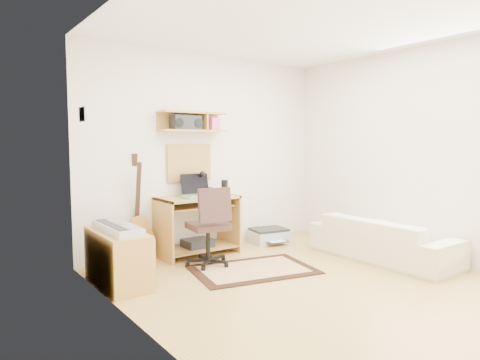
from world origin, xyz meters
TOP-DOWN VIEW (x-y plane):
  - floor at (0.00, 0.00)m, footprint 3.60×4.00m
  - ceiling at (0.00, 0.00)m, footprint 3.60×4.00m
  - back_wall at (0.00, 2.00)m, footprint 3.60×0.01m
  - left_wall at (-1.80, 0.00)m, footprint 0.01×4.00m
  - right_wall at (1.80, 0.00)m, footprint 0.01×4.00m
  - wall_shelf at (-0.30, 1.88)m, footprint 0.90×0.25m
  - cork_board at (-0.30, 1.98)m, footprint 0.64×0.03m
  - wall_photo at (-1.79, 1.50)m, footprint 0.02×0.20m
  - desk at (-0.33, 1.73)m, footprint 1.00×0.55m
  - laptop at (-0.32, 1.71)m, footprint 0.41×0.41m
  - speaker at (0.05, 1.68)m, footprint 0.09×0.09m
  - desk_lamp at (-0.15, 1.87)m, footprint 0.10×0.10m
  - pencil_cup at (-0.07, 1.83)m, footprint 0.07×0.07m
  - boombox at (-0.41, 1.87)m, footprint 0.38×0.17m
  - rug at (-0.17, 0.76)m, footprint 1.49×1.15m
  - task_chair at (-0.49, 1.21)m, footprint 0.55×0.55m
  - cabinet at (-1.58, 1.17)m, footprint 0.40×0.90m
  - music_keyboard at (-1.58, 1.17)m, footprint 0.25×0.81m
  - guitar at (-1.05, 1.86)m, footprint 0.36×0.23m
  - waste_basket at (-1.55, 1.20)m, footprint 0.29×0.29m
  - printer at (0.84, 1.71)m, footprint 0.57×0.47m
  - sofa at (1.38, 0.19)m, footprint 0.52×1.79m

SIDE VIEW (x-z plane):
  - floor at x=0.00m, z-range -0.01..0.00m
  - rug at x=-0.17m, z-range 0.00..0.02m
  - printer at x=0.84m, z-range -0.01..0.18m
  - waste_basket at x=-1.55m, z-range 0.00..0.33m
  - cabinet at x=-1.58m, z-range 0.00..0.55m
  - sofa at x=1.38m, z-range 0.00..0.70m
  - desk at x=-0.33m, z-range 0.00..0.75m
  - task_chair at x=-0.49m, z-range 0.00..0.94m
  - music_keyboard at x=-1.58m, z-range 0.55..0.62m
  - guitar at x=-1.05m, z-range 0.00..1.31m
  - pencil_cup at x=-0.07m, z-range 0.75..0.85m
  - speaker at x=0.05m, z-range 0.75..0.95m
  - laptop at x=-0.32m, z-range 0.75..1.04m
  - desk_lamp at x=-0.15m, z-range 0.75..1.06m
  - cork_board at x=-0.30m, z-range 0.92..1.42m
  - back_wall at x=0.00m, z-range 0.00..2.60m
  - left_wall at x=-1.80m, z-range 0.00..2.60m
  - right_wall at x=1.80m, z-range 0.00..2.60m
  - boombox at x=-0.41m, z-range 1.58..1.78m
  - wall_shelf at x=-0.30m, z-range 1.57..1.83m
  - wall_photo at x=-1.79m, z-range 1.65..1.79m
  - ceiling at x=0.00m, z-range 2.60..2.61m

